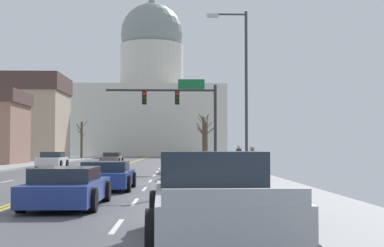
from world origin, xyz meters
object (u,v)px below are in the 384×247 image
signal_gantry (184,105)px  sedan_near_01 (185,168)px  pickup_truck_near_04 (214,202)px  bicycle_parked (261,174)px  sedan_near_03 (68,188)px  street_lamp_right (241,80)px  sedan_near_02 (107,176)px  sedan_oncoming_01 (112,158)px  pedestrian_00 (252,162)px  sedan_oncoming_00 (52,160)px  sedan_near_00 (181,164)px  pedestrian_01 (239,157)px

signal_gantry → sedan_near_01: bearing=-90.4°
pickup_truck_near_04 → bicycle_parked: (3.16, 14.76, -0.22)m
sedan_near_03 → street_lamp_right: bearing=60.5°
sedan_near_02 → sedan_oncoming_01: 33.99m
bicycle_parked → sedan_oncoming_01: bearing=108.2°
sedan_near_03 → pedestrian_00: 11.39m
sedan_oncoming_00 → pedestrian_00: (13.60, -20.65, 0.40)m
signal_gantry → sedan_near_01: (-0.07, -9.99, -4.13)m
sedan_near_00 → pedestrian_00: pedestrian_00 is taller
signal_gantry → sedan_oncoming_01: size_ratio=1.76×
pickup_truck_near_04 → bicycle_parked: bearing=77.9°
sedan_near_02 → pedestrian_01: size_ratio=2.53×
sedan_near_00 → sedan_near_02: sedan_near_00 is taller
bicycle_parked → sedan_near_01: bearing=125.2°
sedan_oncoming_00 → sedan_oncoming_01: 10.67m
sedan_near_00 → pedestrian_00: (3.11, -11.04, 0.42)m
sedan_oncoming_01 → street_lamp_right: bearing=-71.6°
sedan_near_01 → bicycle_parked: sedan_near_01 is taller
sedan_near_03 → pedestrian_00: bearing=55.0°
pedestrian_01 → bicycle_parked: size_ratio=0.94×
sedan_oncoming_01 → sedan_near_00: bearing=-71.0°
street_lamp_right → sedan_near_02: size_ratio=1.94×
signal_gantry → pedestrian_01: signal_gantry is taller
sedan_near_02 → sedan_near_03: bearing=-93.0°
bicycle_parked → pedestrian_00: bearing=126.0°
sedan_oncoming_00 → sedan_near_01: bearing=-57.1°
sedan_near_00 → sedan_oncoming_01: bearing=109.0°
signal_gantry → sedan_near_00: 5.19m
bicycle_parked → sedan_near_03: bearing=-127.8°
sedan_near_01 → pedestrian_00: pedestrian_00 is taller
sedan_oncoming_01 → pedestrian_01: (10.38, -21.08, 0.53)m
sedan_oncoming_01 → sedan_oncoming_00: bearing=-110.4°
sedan_near_00 → sedan_oncoming_01: (-6.77, 19.62, -0.04)m
pickup_truck_near_04 → sedan_near_02: bearing=105.6°
sedan_oncoming_00 → pedestrian_00: bearing=-56.6°
signal_gantry → pickup_truck_near_04: size_ratio=1.44×
sedan_oncoming_01 → signal_gantry: bearing=-67.0°
sedan_near_00 → sedan_near_01: size_ratio=0.98×
sedan_near_01 → sedan_oncoming_01: 27.30m
sedan_near_02 → pedestrian_00: (6.20, 3.13, 0.47)m
sedan_oncoming_01 → pedestrian_01: size_ratio=2.69×
street_lamp_right → sedan_oncoming_00: size_ratio=1.84×
signal_gantry → sedan_oncoming_01: bearing=113.0°
sedan_near_02 → sedan_near_00: bearing=77.7°
signal_gantry → sedan_oncoming_00: 13.13m
signal_gantry → sedan_oncoming_00: bearing=149.0°
sedan_near_00 → sedan_oncoming_00: size_ratio=1.02×
pedestrian_00 → pickup_truck_near_04: bearing=-100.5°
signal_gantry → sedan_near_01: signal_gantry is taller
bicycle_parked → signal_gantry: bearing=102.4°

